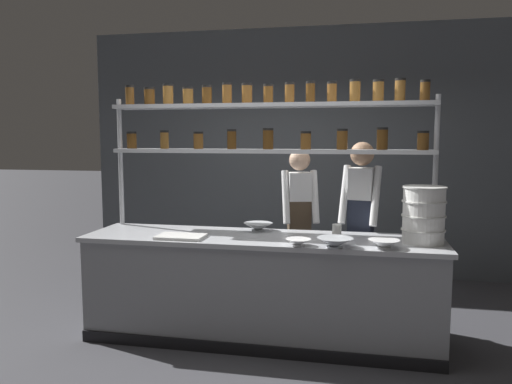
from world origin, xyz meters
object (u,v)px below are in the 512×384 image
Objects in this scene: serving_cup_front at (337,229)px; container_stack at (424,215)px; chef_left at (299,220)px; prep_bowl_center_front at (298,242)px; chef_center at (361,220)px; cutting_board at (181,237)px; prep_bowl_near_right at (258,227)px; spice_shelf_unit at (269,129)px; prep_bowl_near_left at (384,244)px; prep_bowl_center_back at (335,243)px.

container_stack is at bearing -17.56° from serving_cup_front.
prep_bowl_center_front is (0.12, -1.06, -0.01)m from chef_left.
chef_center is 4.33× the size of cutting_board.
chef_left is at bearing 96.24° from prep_bowl_center_front.
prep_bowl_near_right reaches higher than prep_bowl_center_front.
prep_bowl_near_right is (-0.08, -0.08, -0.89)m from spice_shelf_unit.
chef_center is 1.68m from cutting_board.
spice_shelf_unit is at bearing 149.81° from prep_bowl_near_left.
prep_bowl_near_left is 0.86× the size of prep_bowl_center_back.
prep_bowl_center_back is at bearing -155.98° from container_stack.
spice_shelf_unit is 1.09m from serving_cup_front.
serving_cup_front reaches higher than prep_bowl_near_right.
chef_center is 7.08× the size of prep_bowl_near_left.
spice_shelf_unit is 32.06× the size of serving_cup_front.
container_stack is at bearing -35.87° from chef_center.
prep_bowl_center_back is at bearing -85.00° from chef_left.
serving_cup_front is at bearing -69.44° from chef_left.
prep_bowl_center_back is at bearing -4.90° from cutting_board.
chef_center is 0.83m from prep_bowl_near_left.
cutting_board is at bearing -149.02° from chef_left.
container_stack is at bearing 24.02° from prep_bowl_center_back.
cutting_board is at bearing -162.21° from serving_cup_front.
chef_center reaches higher than container_stack.
prep_bowl_center_front is 0.76× the size of prep_bowl_near_right.
chef_center is 18.70× the size of serving_cup_front.
cutting_board is at bearing -142.35° from prep_bowl_near_right.
spice_shelf_unit is 0.90m from prep_bowl_near_right.
container_stack is at bearing -10.21° from prep_bowl_near_right.
prep_bowl_center_back is (0.29, -0.01, 0.01)m from prep_bowl_center_front.
cutting_board is (-2.00, -0.20, -0.22)m from container_stack.
prep_bowl_center_back is at bearing -89.93° from chef_center.
spice_shelf_unit is at bearing 134.74° from prep_bowl_center_back.
chef_center is 0.97m from prep_bowl_near_right.
prep_bowl_near_left is at bearing -1.90° from cutting_board.
container_stack reaches higher than prep_bowl_near_left.
serving_cup_front is (-0.01, 0.53, 0.01)m from prep_bowl_center_back.
serving_cup_front is at bearing 162.44° from container_stack.
serving_cup_front is (0.71, -0.03, 0.01)m from prep_bowl_near_right.
prep_bowl_near_right is at bearing -134.90° from spice_shelf_unit.
cutting_board is (-0.90, -0.96, -0.02)m from chef_left.
spice_shelf_unit is at bearing -152.11° from chef_center.
serving_cup_front reaches higher than prep_bowl_near_left.
container_stack is 0.78m from prep_bowl_center_back.
serving_cup_front is at bearing -2.68° from prep_bowl_near_right.
chef_left is 6.78× the size of prep_bowl_near_left.
cutting_board is at bearing -174.40° from container_stack.
serving_cup_front is (-0.38, 0.47, 0.01)m from prep_bowl_near_left.
spice_shelf_unit reaches higher than prep_bowl_near_left.
chef_left reaches higher than prep_bowl_near_left.
chef_left is at bearing 46.65° from cutting_board.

